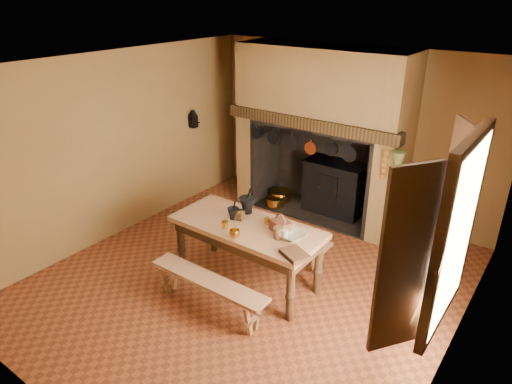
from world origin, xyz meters
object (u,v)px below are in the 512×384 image
mixing_bowl (293,236)px  coffee_grinder (239,215)px  work_table (247,234)px  iron_range (335,187)px  wicker_basket (280,226)px  bench_front (208,287)px

mixing_bowl → coffee_grinder: bearing=178.7°
work_table → iron_range: bearing=90.4°
work_table → wicker_basket: size_ratio=6.59×
work_table → mixing_bowl: size_ratio=6.20×
iron_range → coffee_grinder: 2.49m
work_table → bench_front: work_table is taller
bench_front → mixing_bowl: size_ratio=5.12×
coffee_grinder → bench_front: bearing=-88.7°
wicker_basket → bench_front: bearing=-95.1°
bench_front → work_table: bearing=90.0°
coffee_grinder → iron_range: bearing=76.6°
bench_front → wicker_basket: size_ratio=5.44×
work_table → coffee_grinder: size_ratio=11.60×
bench_front → mixing_bowl: 1.18m
coffee_grinder → wicker_basket: (0.60, 0.05, 0.01)m
iron_range → bench_front: 3.27m
bench_front → wicker_basket: bearing=63.5°
wicker_basket → coffee_grinder: bearing=-153.8°
coffee_grinder → wicker_basket: 0.60m
work_table → coffee_grinder: 0.26m
iron_range → coffee_grinder: (-0.15, -2.45, 0.43)m
work_table → coffee_grinder: bearing=160.0°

